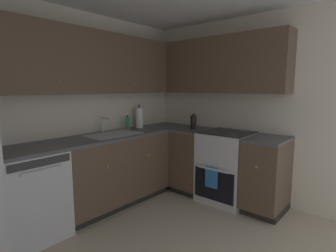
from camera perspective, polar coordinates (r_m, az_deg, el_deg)
name	(u,v)px	position (r m, az deg, el deg)	size (l,w,h in m)	color
wall_back	(66,112)	(3.42, -21.07, 2.84)	(3.63, 0.05, 2.42)	beige
wall_right	(254,110)	(3.69, 18.03, 3.35)	(0.05, 3.22, 2.42)	beige
dishwasher	(30,195)	(3.04, -27.55, -13.03)	(0.60, 0.63, 0.88)	silver
lower_cabinets_back	(114,170)	(3.53, -11.60, -9.30)	(1.46, 0.62, 0.88)	brown
countertop_back	(112,136)	(3.42, -11.83, -2.05)	(2.67, 0.60, 0.04)	#4C4C51
lower_cabinets_right	(226,168)	(3.64, 12.34, -8.78)	(0.62, 1.49, 0.88)	brown
countertop_right	(227,134)	(3.53, 12.55, -1.74)	(0.60, 1.49, 0.03)	#4C4C51
oven_range	(227,166)	(3.65, 12.47, -8.40)	(0.68, 0.62, 1.06)	silver
upper_cabinets_back	(92,63)	(3.40, -15.95, 12.88)	(2.35, 0.34, 0.73)	brown
upper_cabinets_right	(213,66)	(3.77, 9.55, 12.58)	(0.32, 2.04, 0.73)	brown
sink	(114,138)	(3.40, -11.53, -2.49)	(0.66, 0.40, 0.10)	#B7B7BC
faucet	(104,123)	(3.54, -13.61, 0.55)	(0.07, 0.16, 0.20)	silver
soap_bottle	(128,123)	(3.79, -8.63, 0.64)	(0.06, 0.06, 0.20)	#338C4C
paper_towel_roll	(139,118)	(3.91, -6.18, 1.77)	(0.11, 0.11, 0.35)	white
oil_bottle	(193,122)	(3.79, 5.48, 0.85)	(0.08, 0.08, 0.21)	black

